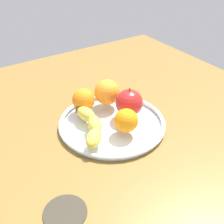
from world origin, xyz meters
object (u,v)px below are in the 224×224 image
object	(u,v)px
apple	(129,103)
orange_front_right	(107,92)
banana	(91,124)
orange_back_left	(126,120)
ambient_coaster	(65,212)
fruit_bowl	(112,123)
orange_front_left	(84,100)

from	to	relation	value
apple	orange_front_right	size ratio (longest dim) A/B	1.11
banana	orange_back_left	world-z (taller)	orange_back_left
orange_back_left	banana	bearing A→B (deg)	55.98
apple	orange_back_left	bearing A→B (deg)	138.65
apple	ambient_coaster	bearing A→B (deg)	123.14
fruit_bowl	banana	distance (cm)	7.77
orange_front_left	ambient_coaster	bearing A→B (deg)	145.02
banana	orange_back_left	bearing A→B (deg)	-105.28
ambient_coaster	orange_back_left	bearing A→B (deg)	-61.07
orange_front_right	orange_front_left	size ratio (longest dim) A/B	1.16
fruit_bowl	ambient_coaster	xyz separation A→B (cm)	(-19.86, 24.55, -0.62)
orange_front_left	ambient_coaster	world-z (taller)	orange_front_left
banana	orange_back_left	size ratio (longest dim) A/B	2.85
orange_front_left	banana	bearing A→B (deg)	161.78
fruit_bowl	orange_front_right	bearing A→B (deg)	-24.06
orange_back_left	apple	bearing A→B (deg)	-41.35
ambient_coaster	apple	bearing A→B (deg)	-56.86
banana	fruit_bowl	bearing A→B (deg)	-67.47
orange_front_right	apple	bearing A→B (deg)	-166.52
orange_back_left	orange_front_right	bearing A→B (deg)	-12.19
orange_back_left	orange_front_left	world-z (taller)	orange_front_left
orange_back_left	ambient_coaster	distance (cm)	29.30
fruit_bowl	apple	xyz separation A→B (cm)	(0.08, -6.00, 4.93)
fruit_bowl	orange_front_left	distance (cm)	11.26
banana	orange_front_right	distance (cm)	14.65
orange_back_left	orange_front_right	size ratio (longest dim) A/B	0.82
fruit_bowl	ambient_coaster	distance (cm)	31.58
apple	fruit_bowl	bearing A→B (deg)	90.77
banana	orange_front_left	distance (cm)	10.76
banana	ambient_coaster	distance (cm)	26.20
banana	orange_front_left	size ratio (longest dim) A/B	2.73
orange_front_right	banana	bearing A→B (deg)	129.64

